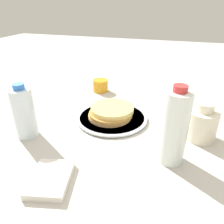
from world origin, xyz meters
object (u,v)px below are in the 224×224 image
object	(u,v)px
juice_glass	(100,86)
cream_jug	(202,124)
plate	(112,118)
water_bottle_mid	(24,113)
water_bottle_near	(174,128)
pancake_stack	(111,112)

from	to	relation	value
juice_glass	cream_jug	size ratio (longest dim) A/B	0.59
plate	water_bottle_mid	bearing A→B (deg)	-51.04
water_bottle_near	plate	bearing A→B (deg)	-127.48
cream_jug	plate	bearing A→B (deg)	-96.18
juice_glass	water_bottle_mid	bearing A→B (deg)	-11.87
juice_glass	water_bottle_near	distance (m)	0.62
pancake_stack	water_bottle_mid	bearing A→B (deg)	-50.76
pancake_stack	water_bottle_mid	world-z (taller)	water_bottle_mid
plate	water_bottle_near	xyz separation A→B (m)	(0.19, 0.25, 0.11)
juice_glass	water_bottle_near	world-z (taller)	water_bottle_near
pancake_stack	cream_jug	xyz separation A→B (m)	(0.04, 0.34, 0.03)
plate	water_bottle_near	bearing A→B (deg)	52.52
water_bottle_mid	pancake_stack	bearing A→B (deg)	129.24
pancake_stack	juice_glass	bearing A→B (deg)	-151.82
plate	cream_jug	bearing A→B (deg)	83.82
plate	water_bottle_near	distance (m)	0.33
pancake_stack	cream_jug	world-z (taller)	cream_jug
pancake_stack	juice_glass	distance (m)	0.31
cream_jug	water_bottle_near	bearing A→B (deg)	-30.61
water_bottle_near	water_bottle_mid	xyz separation A→B (m)	(0.02, -0.50, -0.02)
pancake_stack	water_bottle_mid	size ratio (longest dim) A/B	0.96
plate	water_bottle_mid	size ratio (longest dim) A/B	1.46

